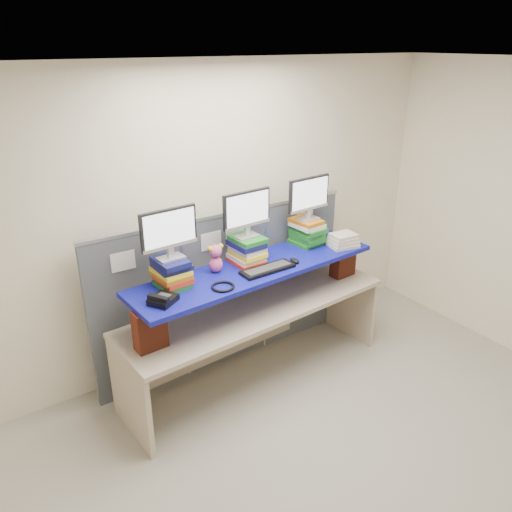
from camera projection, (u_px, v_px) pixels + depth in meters
room at (368, 309)px, 3.08m from camera, size 5.00×4.00×2.80m
cubicle_partition at (226, 289)px, 4.69m from camera, size 2.60×0.06×1.53m
desk at (256, 319)px, 4.49m from camera, size 2.57×0.92×0.77m
brick_pier_left at (150, 329)px, 3.74m from camera, size 0.25×0.15×0.33m
brick_pier_right at (343, 260)px, 4.91m from camera, size 0.25×0.15×0.33m
blue_board at (256, 269)px, 4.29m from camera, size 2.32×0.74×0.04m
book_stack_left at (172, 272)px, 3.90m from camera, size 0.27×0.32×0.23m
book_stack_center at (247, 250)px, 4.31m from camera, size 0.27×0.32×0.24m
book_stack_right at (307, 232)px, 4.71m from camera, size 0.28×0.33×0.25m
monitor_left at (169, 231)px, 3.77m from camera, size 0.46×0.14×0.40m
monitor_center at (247, 211)px, 4.17m from camera, size 0.46×0.14×0.40m
monitor_right at (309, 196)px, 4.57m from camera, size 0.46×0.14×0.40m
keyboard at (268, 269)px, 4.20m from camera, size 0.49×0.18×0.03m
mouse at (295, 261)px, 4.35m from camera, size 0.08×0.12×0.03m
desk_phone at (162, 299)px, 3.68m from camera, size 0.25×0.24×0.08m
headset at (223, 287)px, 3.91m from camera, size 0.25×0.25×0.02m
plush_toy at (216, 258)px, 4.14m from camera, size 0.14×0.11×0.24m
binder_stack at (343, 240)px, 4.68m from camera, size 0.29×0.25×0.13m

